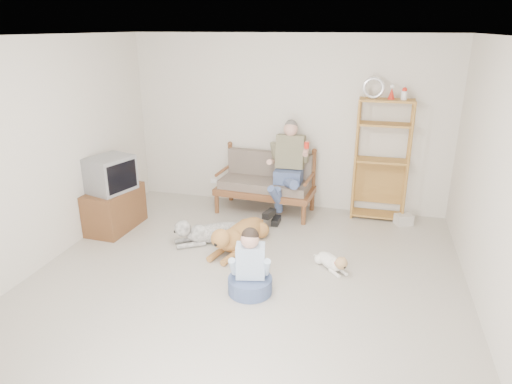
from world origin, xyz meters
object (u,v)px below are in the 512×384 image
(loveseat, at_px, (266,181))
(etagere, at_px, (381,159))
(golden_retriever, at_px, (238,235))
(tv_stand, at_px, (114,209))

(loveseat, height_order, etagere, etagere)
(golden_retriever, bearing_deg, etagere, 55.18)
(loveseat, xyz_separation_m, tv_stand, (-1.96, -1.23, -0.19))
(loveseat, distance_m, golden_retriever, 1.42)
(loveseat, relative_size, golden_retriever, 1.11)
(loveseat, bearing_deg, etagere, 9.10)
(etagere, relative_size, tv_stand, 2.29)
(etagere, bearing_deg, tv_stand, -159.61)
(etagere, bearing_deg, golden_retriever, -139.32)
(etagere, distance_m, golden_retriever, 2.46)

